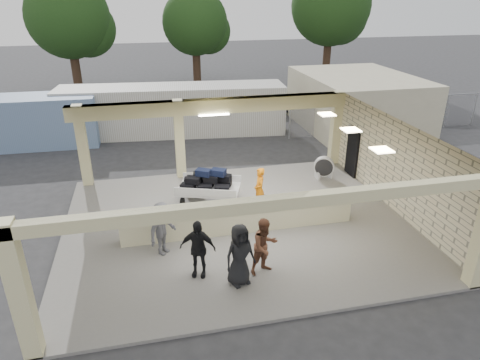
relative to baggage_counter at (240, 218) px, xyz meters
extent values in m
plane|color=#2A2B2D|center=(0.00, 0.50, -0.59)|extent=(120.00, 120.00, 0.00)
cube|color=slate|center=(0.00, 0.50, -0.54)|extent=(12.00, 10.00, 0.10)
cube|color=beige|center=(0.00, 0.50, 2.91)|extent=(12.00, 10.00, 0.02)
cube|color=beige|center=(6.00, 0.50, 1.16)|extent=(0.02, 10.00, 3.50)
cube|color=black|center=(5.94, 3.70, 0.56)|extent=(0.10, 0.95, 2.10)
cube|color=beige|center=(0.00, 5.25, 2.61)|extent=(12.00, 0.50, 0.60)
cube|color=beige|center=(0.00, -4.35, 2.76)|extent=(12.00, 0.30, 0.30)
cube|color=beige|center=(-5.50, 5.25, 1.21)|extent=(0.40, 0.40, 3.50)
cube|color=beige|center=(-1.50, 5.25, 1.21)|extent=(0.40, 0.40, 3.50)
cube|color=beige|center=(5.80, 5.30, 1.21)|extent=(0.40, 0.40, 3.50)
cube|color=beige|center=(-5.80, -4.30, 1.21)|extent=(0.40, 0.40, 3.50)
cube|color=white|center=(0.00, 5.00, 2.29)|extent=(1.30, 0.12, 0.06)
cube|color=#FFEABF|center=(3.80, 2.00, 2.88)|extent=(0.55, 0.55, 0.04)
cube|color=#FFEABF|center=(3.80, 0.00, 2.88)|extent=(0.55, 0.55, 0.04)
cube|color=#FFEABF|center=(3.80, -2.00, 2.88)|extent=(0.55, 0.55, 0.04)
cube|color=beige|center=(0.00, 0.00, -0.04)|extent=(8.00, 0.50, 0.90)
cube|color=#B7B7BC|center=(0.00, 0.00, 0.46)|extent=(8.20, 0.58, 0.06)
cube|color=silver|center=(-0.70, 2.36, 0.08)|extent=(2.70, 2.13, 0.11)
cylinder|color=black|center=(-1.76, 2.19, -0.30)|extent=(0.23, 0.39, 0.38)
cylinder|color=black|center=(-1.41, 3.17, -0.30)|extent=(0.23, 0.39, 0.38)
cylinder|color=black|center=(0.01, 1.55, -0.30)|extent=(0.23, 0.39, 0.38)
cylinder|color=black|center=(0.36, 2.53, -0.30)|extent=(0.23, 0.39, 0.38)
cube|color=silver|center=(-0.46, 3.03, 0.27)|extent=(2.24, 0.84, 0.28)
cube|color=silver|center=(-0.94, 1.70, 0.27)|extent=(2.24, 0.84, 0.28)
cube|color=black|center=(-1.51, 2.35, 0.26)|extent=(0.64, 0.52, 0.25)
cube|color=black|center=(-0.89, 2.13, 0.26)|extent=(0.64, 0.52, 0.25)
cube|color=black|center=(-0.26, 1.90, 0.26)|extent=(0.64, 0.52, 0.25)
cube|color=black|center=(-1.32, 2.88, 0.26)|extent=(0.64, 0.52, 0.25)
cube|color=black|center=(-0.69, 2.66, 0.26)|extent=(0.64, 0.52, 0.25)
cube|color=black|center=(-0.07, 2.44, 0.26)|extent=(0.64, 0.52, 0.25)
cube|color=black|center=(-1.30, 2.38, 0.51)|extent=(0.64, 0.52, 0.25)
cube|color=black|center=(-0.61, 2.33, 0.51)|extent=(0.64, 0.52, 0.25)
cube|color=black|center=(-0.10, 2.35, 0.51)|extent=(0.64, 0.52, 0.25)
cube|color=black|center=(-0.96, 2.76, 0.51)|extent=(0.64, 0.52, 0.25)
cube|color=black|center=(-0.88, 2.43, 0.77)|extent=(0.64, 0.52, 0.25)
cube|color=black|center=(-0.31, 2.32, 0.77)|extent=(0.64, 0.52, 0.25)
cylinder|color=silver|center=(4.62, 3.64, 0.05)|extent=(0.92, 0.63, 0.88)
cylinder|color=black|center=(4.62, 3.64, 0.05)|extent=(0.85, 0.63, 0.78)
cube|color=silver|center=(4.33, 3.64, -0.34)|extent=(0.06, 0.49, 0.29)
cube|color=silver|center=(4.91, 3.64, -0.34)|extent=(0.06, 0.49, 0.29)
imported|color=orange|center=(1.05, 1.33, 0.36)|extent=(0.35, 0.62, 1.69)
imported|color=brown|center=(0.19, -2.47, 0.39)|extent=(0.93, 0.64, 1.75)
imported|color=black|center=(-1.72, -2.19, 0.40)|extent=(1.11, 0.70, 1.78)
imported|color=#48484C|center=(-2.64, -0.84, 0.40)|extent=(1.06, 1.12, 1.77)
imported|color=black|center=(-0.63, -2.82, 0.44)|extent=(0.98, 0.64, 1.86)
imported|color=white|center=(9.70, 13.21, 0.16)|extent=(5.40, 2.86, 1.49)
imported|color=white|center=(12.24, 13.78, 0.11)|extent=(4.68, 2.59, 1.40)
imported|color=black|center=(7.20, 14.55, 0.13)|extent=(4.44, 3.49, 1.42)
cube|color=silver|center=(-1.29, 11.91, 0.80)|extent=(12.99, 3.78, 2.77)
cylinder|color=gray|center=(5.00, 9.50, 0.41)|extent=(0.06, 0.06, 2.00)
cylinder|color=gray|center=(7.00, 9.50, 0.41)|extent=(0.06, 0.06, 2.00)
cylinder|color=gray|center=(9.00, 9.50, 0.41)|extent=(0.06, 0.06, 2.00)
cylinder|color=gray|center=(11.00, 9.50, 0.41)|extent=(0.06, 0.06, 2.00)
cylinder|color=gray|center=(13.00, 9.50, 0.41)|extent=(0.06, 0.06, 2.00)
cylinder|color=gray|center=(15.00, 9.50, 0.41)|extent=(0.06, 0.06, 2.00)
cylinder|color=gray|center=(17.00, 9.50, 0.41)|extent=(0.06, 0.06, 2.00)
cube|color=gray|center=(11.00, 9.50, 0.41)|extent=(12.00, 0.02, 2.00)
cylinder|color=gray|center=(11.00, 9.50, 1.41)|extent=(12.00, 0.05, 0.05)
cylinder|color=#382619|center=(-8.00, 24.50, 1.66)|extent=(0.70, 0.70, 4.50)
sphere|color=black|center=(-8.00, 24.50, 5.26)|extent=(6.30, 6.30, 6.30)
sphere|color=black|center=(-6.80, 25.10, 4.36)|extent=(4.50, 4.50, 4.50)
cylinder|color=#382619|center=(2.00, 26.50, 1.41)|extent=(0.70, 0.70, 4.00)
sphere|color=black|center=(2.00, 26.50, 4.61)|extent=(5.60, 5.60, 5.60)
sphere|color=black|center=(3.20, 27.10, 3.81)|extent=(4.00, 4.00, 4.00)
cylinder|color=#382619|center=(14.00, 25.50, 1.91)|extent=(0.70, 0.70, 5.00)
sphere|color=black|center=(14.00, 25.50, 5.91)|extent=(7.00, 7.00, 7.00)
sphere|color=black|center=(15.20, 26.10, 4.91)|extent=(5.00, 5.00, 5.00)
cube|color=beige|center=(9.50, 10.50, 1.01)|extent=(6.00, 8.00, 3.20)
camera|label=1|loc=(-2.81, -12.53, 7.15)|focal=32.00mm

